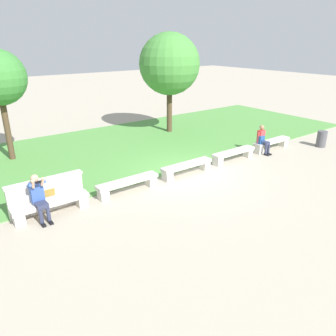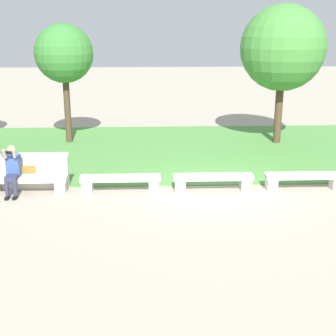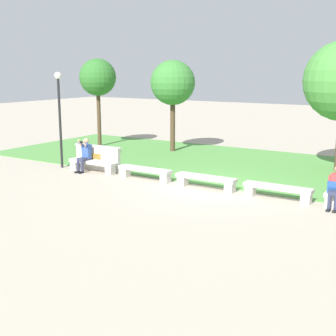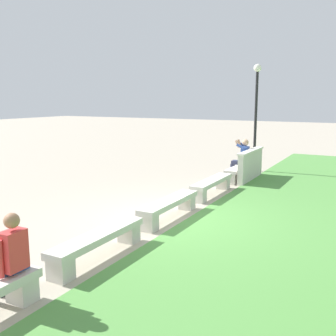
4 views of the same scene
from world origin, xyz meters
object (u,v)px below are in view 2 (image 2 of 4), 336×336
at_px(tree_behind_wall, 64,54).
at_px(tree_left_background, 283,48).
at_px(bench_near, 121,181).
at_px(person_photographer, 12,168).
at_px(bench_main, 27,182).
at_px(bench_mid, 213,180).
at_px(bench_far, 304,179).

distance_m(tree_behind_wall, tree_left_background, 8.01).
bearing_deg(bench_near, person_photographer, -178.44).
bearing_deg(tree_behind_wall, bench_main, -92.20).
xyz_separation_m(bench_main, bench_near, (2.52, 0.00, 0.00)).
height_order(bench_near, bench_mid, same).
xyz_separation_m(bench_far, tree_behind_wall, (-7.35, 5.71, 3.03)).
relative_size(bench_near, tree_left_background, 0.42).
bearing_deg(person_photographer, bench_main, 13.48).
xyz_separation_m(bench_far, person_photographer, (-7.90, -0.08, 0.43)).
bearing_deg(person_photographer, tree_left_background, 32.19).
relative_size(bench_far, tree_behind_wall, 0.49).
distance_m(bench_far, tree_left_background, 6.24).
distance_m(bench_mid, person_photographer, 5.39).
bearing_deg(bench_near, bench_main, 180.00).
bearing_deg(person_photographer, bench_far, 0.56).
bearing_deg(person_photographer, bench_mid, 0.83).
bearing_deg(tree_left_background, bench_far, -96.91).
distance_m(bench_mid, bench_far, 2.52).
height_order(bench_main, bench_far, same).
distance_m(bench_main, bench_far, 7.57).
bearing_deg(bench_mid, tree_left_background, 59.13).
xyz_separation_m(tree_behind_wall, tree_left_background, (8.00, -0.41, 0.21)).
relative_size(bench_main, tree_left_background, 0.42).
height_order(bench_mid, person_photographer, person_photographer).
relative_size(bench_mid, bench_far, 1.00).
bearing_deg(bench_main, bench_far, 0.00).
bearing_deg(bench_near, tree_left_background, 42.95).
bearing_deg(tree_behind_wall, bench_mid, -49.76).
xyz_separation_m(bench_mid, person_photographer, (-5.37, -0.08, 0.43)).
bearing_deg(bench_far, bench_near, 180.00).
bearing_deg(bench_main, person_photographer, -166.52).
bearing_deg(tree_left_background, tree_behind_wall, 177.07).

